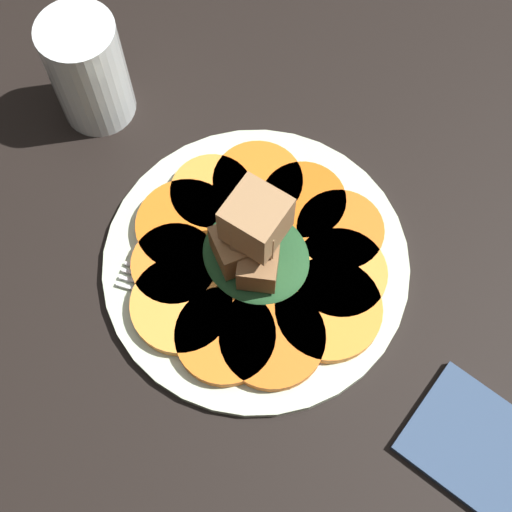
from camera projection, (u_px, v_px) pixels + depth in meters
table_slab at (256, 269)px, 64.39cm from camera, size 120.00×120.00×2.00cm
plate at (256, 263)px, 62.98cm from camera, size 27.04×27.04×1.05cm
carrot_slice_0 at (186, 226)px, 63.11cm from camera, size 8.90×8.90×1.12cm
carrot_slice_1 at (175, 265)px, 61.68cm from camera, size 7.54×7.54×1.12cm
carrot_slice_2 at (182, 305)px, 60.28cm from camera, size 8.70×8.70×1.12cm
carrot_slice_3 at (225, 336)px, 59.24cm from camera, size 8.45×8.45×1.12cm
carrot_slice_4 at (272, 337)px, 59.18cm from camera, size 8.90×8.90×1.12cm
carrot_slice_5 at (328, 310)px, 60.10cm from camera, size 9.12×9.12×1.12cm
carrot_slice_6 at (339, 274)px, 61.36cm from camera, size 8.21×8.21×1.12cm
carrot_slice_7 at (340, 231)px, 62.91cm from camera, size 7.76×7.76×1.12cm
carrot_slice_8 at (303, 201)px, 64.07cm from camera, size 7.65×7.65×1.12cm
carrot_slice_9 at (258, 183)px, 64.79cm from camera, size 8.21×8.21×1.12cm
carrot_slice_10 at (212, 193)px, 64.38cm from camera, size 7.48×7.48×1.12cm
center_pile at (254, 244)px, 58.82cm from camera, size 9.87×8.88×10.52cm
fork at (221, 303)px, 60.71cm from camera, size 18.70×8.36×0.40cm
water_glass at (88, 71)px, 64.74cm from camera, size 7.01×7.01×11.22cm
napkin at (498, 461)px, 56.58cm from camera, size 14.72×8.83×0.80cm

